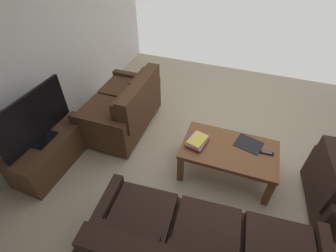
{
  "coord_description": "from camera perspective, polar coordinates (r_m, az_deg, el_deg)",
  "views": [
    {
      "loc": [
        -0.09,
        2.41,
        2.63
      ],
      "look_at": [
        0.56,
        0.57,
        0.9
      ],
      "focal_mm": 26.18,
      "sensor_mm": 36.0,
      "label": 1
    }
  ],
  "objects": [
    {
      "name": "loose_magazine",
      "position": [
        3.16,
        18.26,
        -4.0
      ],
      "size": [
        0.37,
        0.33,
        0.01
      ],
      "primitive_type": "cube",
      "rotation": [
        0.0,
        0.0,
        4.44
      ],
      "color": "black",
      "rests_on": "coffee_table"
    },
    {
      "name": "coffee_table",
      "position": [
        3.1,
        14.0,
        -5.98
      ],
      "size": [
        1.14,
        0.67,
        0.47
      ],
      "color": "brown",
      "rests_on": "ground"
    },
    {
      "name": "book_stack",
      "position": [
        3.01,
        6.76,
        -3.55
      ],
      "size": [
        0.27,
        0.31,
        0.08
      ],
      "color": "#385693",
      "rests_on": "coffee_table"
    },
    {
      "name": "tv_remote",
      "position": [
        3.12,
        21.99,
        -5.82
      ],
      "size": [
        0.16,
        0.05,
        0.02
      ],
      "color": "black",
      "rests_on": "coffee_table"
    },
    {
      "name": "loveseat_near",
      "position": [
        3.77,
        -10.19,
        4.21
      ],
      "size": [
        0.85,
        1.32,
        0.88
      ],
      "color": "black",
      "rests_on": "ground"
    },
    {
      "name": "flat_tv",
      "position": [
        3.23,
        -28.79,
        1.48
      ],
      "size": [
        0.21,
        1.02,
        0.65
      ],
      "color": "black",
      "rests_on": "tv_stand"
    },
    {
      "name": "ground_plane",
      "position": [
        3.57,
        11.78,
        -7.11
      ],
      "size": [
        5.01,
        5.31,
        0.01
      ],
      "primitive_type": "cube",
      "color": "#B7A88E"
    },
    {
      "name": "wall_right",
      "position": [
        3.74,
        -27.46,
        18.31
      ],
      "size": [
        0.12,
        5.31,
        2.83
      ],
      "primitive_type": "cube",
      "color": "silver",
      "rests_on": "ground"
    },
    {
      "name": "tv_stand",
      "position": [
        3.59,
        -25.85,
        -5.55
      ],
      "size": [
        0.5,
        1.05,
        0.47
      ],
      "color": "#4C331E",
      "rests_on": "ground"
    }
  ]
}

